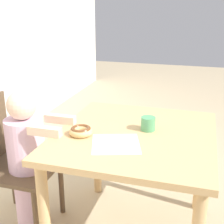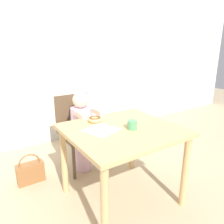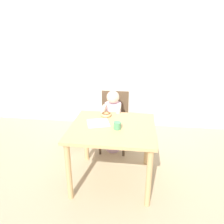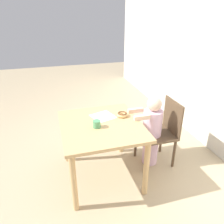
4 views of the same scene
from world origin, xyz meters
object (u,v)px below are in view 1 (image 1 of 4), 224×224
object	(u,v)px
chair	(10,163)
donut	(81,131)
cup	(148,124)
child_figure	(28,161)

from	to	relation	value
chair	donut	bearing A→B (deg)	-94.15
chair	donut	distance (m)	0.60
chair	cup	size ratio (longest dim) A/B	10.31
donut	child_figure	bearing A→B (deg)	84.43
child_figure	donut	xyz separation A→B (m)	(-0.04, -0.38, 0.27)
cup	child_figure	bearing A→B (deg)	100.80
chair	child_figure	size ratio (longest dim) A/B	0.92
donut	cup	world-z (taller)	cup
chair	donut	xyz separation A→B (m)	(-0.04, -0.52, 0.30)
chair	child_figure	xyz separation A→B (m)	(0.00, -0.13, 0.03)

